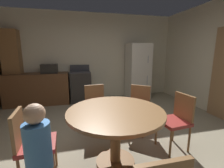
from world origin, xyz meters
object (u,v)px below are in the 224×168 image
(microwave, at_px, (49,69))
(chair_north, at_px, (96,105))
(chair_east, at_px, (177,118))
(dining_table, at_px, (115,121))
(chair_northeast, at_px, (138,105))
(person_child, at_px, (39,160))
(refrigerator, at_px, (138,71))
(chair_west, at_px, (31,141))
(oven_range, at_px, (81,86))

(microwave, bearing_deg, chair_north, -60.75)
(chair_north, xyz_separation_m, chair_east, (1.13, -0.90, 0.00))
(dining_table, relative_size, chair_north, 1.45)
(chair_northeast, xyz_separation_m, person_child, (-1.48, -1.31, 0.08))
(person_child, bearing_deg, chair_northeast, 8.49)
(refrigerator, relative_size, person_child, 1.61)
(person_child, bearing_deg, chair_west, 78.88)
(microwave, xyz_separation_m, person_child, (0.37, -3.46, -0.45))
(chair_north, bearing_deg, microwave, -157.54)
(microwave, relative_size, person_child, 0.40)
(refrigerator, xyz_separation_m, chair_west, (-2.53, -2.93, -0.38))
(person_child, bearing_deg, microwave, 63.09)
(chair_north, bearing_deg, chair_east, 44.49)
(chair_east, bearing_deg, chair_west, -1.18)
(chair_northeast, bearing_deg, chair_north, -66.47)
(oven_range, bearing_deg, microwave, -179.76)
(refrigerator, xyz_separation_m, chair_northeast, (-0.87, -2.10, -0.38))
(person_child, bearing_deg, refrigerator, 22.43)
(dining_table, height_order, chair_northeast, chair_northeast)
(dining_table, xyz_separation_m, chair_north, (-0.12, 1.01, -0.11))
(oven_range, xyz_separation_m, person_child, (-0.49, -3.46, 0.11))
(microwave, bearing_deg, chair_northeast, -49.30)
(oven_range, distance_m, chair_west, 3.06)
(microwave, height_order, person_child, microwave)
(oven_range, xyz_separation_m, chair_west, (-0.68, -2.99, 0.03))
(chair_northeast, distance_m, chair_west, 1.86)
(microwave, bearing_deg, chair_west, -86.52)
(oven_range, height_order, dining_table, oven_range)
(chair_east, relative_size, person_child, 0.80)
(refrigerator, distance_m, chair_northeast, 2.30)
(chair_east, xyz_separation_m, chair_northeast, (-0.35, 0.67, 0.00))
(oven_range, height_order, chair_east, oven_range)
(refrigerator, xyz_separation_m, dining_table, (-1.52, -2.87, -0.27))
(microwave, height_order, chair_northeast, microwave)
(microwave, relative_size, chair_northeast, 0.51)
(oven_range, height_order, chair_north, oven_range)
(chair_north, relative_size, chair_east, 1.00)
(chair_northeast, bearing_deg, chair_east, 68.02)
(person_child, bearing_deg, oven_range, 48.87)
(refrigerator, bearing_deg, microwave, 178.94)
(refrigerator, height_order, chair_north, refrigerator)
(refrigerator, relative_size, microwave, 4.00)
(chair_west, bearing_deg, chair_east, 1.18)
(microwave, height_order, chair_west, microwave)
(chair_east, bearing_deg, dining_table, -0.00)
(oven_range, height_order, microwave, microwave)
(oven_range, bearing_deg, chair_east, -64.64)
(refrigerator, bearing_deg, dining_table, -117.92)
(refrigerator, distance_m, chair_east, 2.84)
(microwave, bearing_deg, chair_east, -52.03)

